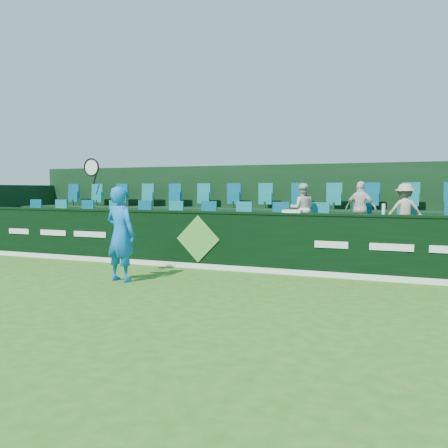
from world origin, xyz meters
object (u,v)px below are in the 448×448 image
at_px(spectator_right, 405,210).
at_px(towel, 293,211).
at_px(tennis_player, 120,233).
at_px(drinks_bottle, 384,209).
at_px(spectator_left, 302,209).
at_px(spectator_middle, 361,209).

height_order(spectator_right, towel, spectator_right).
xyz_separation_m(tennis_player, towel, (2.98, 2.15, 0.41)).
bearing_deg(drinks_bottle, spectator_left, 150.21).
distance_m(spectator_left, drinks_bottle, 2.26).
height_order(spectator_middle, drinks_bottle, spectator_middle).
height_order(spectator_right, drinks_bottle, spectator_right).
bearing_deg(towel, spectator_right, 26.56).
xyz_separation_m(spectator_middle, towel, (-1.29, -1.12, -0.04)).
xyz_separation_m(spectator_right, towel, (-2.24, -1.12, -0.01)).
relative_size(tennis_player, drinks_bottle, 11.72).
bearing_deg(spectator_middle, tennis_player, 52.61).
bearing_deg(drinks_bottle, towel, 180.00).
bearing_deg(drinks_bottle, tennis_player, -156.20).
distance_m(spectator_left, spectator_middle, 1.36).
relative_size(tennis_player, spectator_middle, 2.05).
relative_size(spectator_left, spectator_middle, 0.96).
height_order(tennis_player, spectator_left, tennis_player).
bearing_deg(tennis_player, spectator_right, 32.05).
height_order(tennis_player, drinks_bottle, tennis_player).
bearing_deg(spectator_middle, towel, 56.08).
bearing_deg(spectator_left, tennis_player, 30.26).
bearing_deg(spectator_left, spectator_middle, 162.02).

